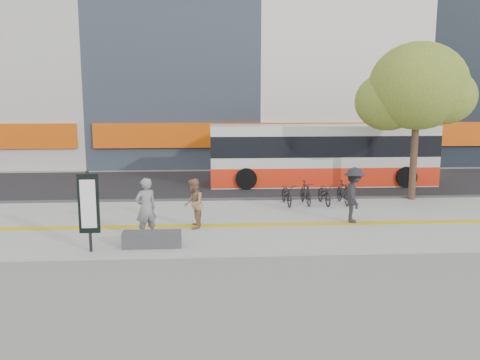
{
  "coord_description": "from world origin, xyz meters",
  "views": [
    {
      "loc": [
        -1.01,
        -14.63,
        4.22
      ],
      "look_at": [
        0.05,
        2.0,
        1.4
      ],
      "focal_mm": 37.28,
      "sensor_mm": 36.0,
      "label": 1
    }
  ],
  "objects": [
    {
      "name": "bicycle_row",
      "position": [
        3.05,
        4.0,
        0.51
      ],
      "size": [
        2.79,
        1.57,
        0.9
      ],
      "color": "black",
      "rests_on": "sidewalk"
    },
    {
      "name": "signboard",
      "position": [
        -4.2,
        -1.51,
        1.37
      ],
      "size": [
        0.55,
        0.1,
        2.2
      ],
      "color": "black",
      "rests_on": "sidewalk"
    },
    {
      "name": "pedestrian_dark",
      "position": [
        3.75,
        1.15,
        1.0
      ],
      "size": [
        0.9,
        1.3,
        1.84
      ],
      "primitive_type": "imported",
      "rotation": [
        0.0,
        0.0,
        1.38
      ],
      "color": "black",
      "rests_on": "sidewalk"
    },
    {
      "name": "sidewalk",
      "position": [
        0.0,
        1.5,
        0.04
      ],
      "size": [
        40.0,
        7.0,
        0.08
      ],
      "primitive_type": "cube",
      "color": "gray",
      "rests_on": "ground"
    },
    {
      "name": "bench",
      "position": [
        -2.6,
        -1.2,
        0.3
      ],
      "size": [
        1.6,
        0.45,
        0.45
      ],
      "primitive_type": "cube",
      "color": "#363638",
      "rests_on": "sidewalk"
    },
    {
      "name": "pedestrian_tan",
      "position": [
        -1.5,
        0.75,
        0.87
      ],
      "size": [
        0.63,
        0.79,
        1.58
      ],
      "primitive_type": "imported",
      "rotation": [
        0.0,
        0.0,
        -1.61
      ],
      "color": "#906A4A",
      "rests_on": "sidewalk"
    },
    {
      "name": "seated_woman",
      "position": [
        -2.86,
        -0.29,
        0.98
      ],
      "size": [
        0.78,
        0.71,
        1.8
      ],
      "primitive_type": "imported",
      "rotation": [
        0.0,
        0.0,
        3.7
      ],
      "color": "black",
      "rests_on": "sidewalk"
    },
    {
      "name": "curb",
      "position": [
        0.0,
        5.0,
        0.07
      ],
      "size": [
        40.0,
        0.25,
        0.14
      ],
      "primitive_type": "cube",
      "color": "#363638",
      "rests_on": "ground"
    },
    {
      "name": "ground",
      "position": [
        0.0,
        0.0,
        0.0
      ],
      "size": [
        120.0,
        120.0,
        0.0
      ],
      "primitive_type": "plane",
      "color": "slate",
      "rests_on": "ground"
    },
    {
      "name": "street",
      "position": [
        0.0,
        9.0,
        0.03
      ],
      "size": [
        40.0,
        8.0,
        0.06
      ],
      "primitive_type": "cube",
      "color": "black",
      "rests_on": "ground"
    },
    {
      "name": "bus",
      "position": [
        4.35,
        8.5,
        1.38
      ],
      "size": [
        10.55,
        2.5,
        2.81
      ],
      "color": "beige",
      "rests_on": "street"
    },
    {
      "name": "street_tree",
      "position": [
        7.18,
        4.82,
        4.51
      ],
      "size": [
        4.4,
        3.8,
        6.31
      ],
      "color": "#3E2A1C",
      "rests_on": "sidewalk"
    },
    {
      "name": "tactile_strip",
      "position": [
        0.0,
        1.0,
        0.09
      ],
      "size": [
        40.0,
        0.45,
        0.01
      ],
      "primitive_type": "cube",
      "color": "gold",
      "rests_on": "sidewalk"
    }
  ]
}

